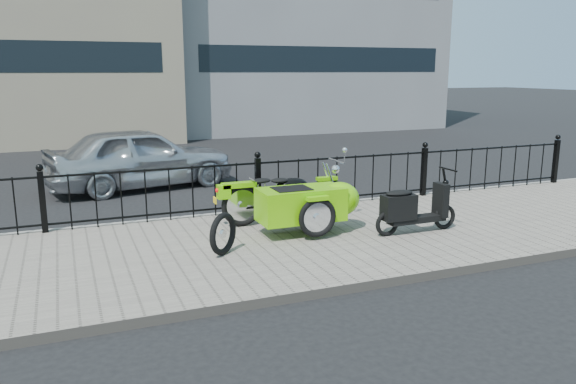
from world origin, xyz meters
name	(u,v)px	position (x,y,z in m)	size (l,w,h in m)	color
ground	(285,238)	(0.00, 0.00, 0.00)	(120.00, 120.00, 0.00)	black
sidewalk	(298,243)	(0.00, -0.50, 0.06)	(30.00, 3.80, 0.12)	slate
curb	(256,213)	(0.00, 1.44, 0.06)	(30.00, 0.10, 0.12)	gray
iron_fence	(258,186)	(0.00, 1.30, 0.59)	(14.11, 0.11, 1.08)	black
motorcycle_sidecar	(308,201)	(0.33, -0.13, 0.59)	(2.28, 1.48, 0.98)	black
scooter	(412,209)	(1.75, -0.87, 0.50)	(1.45, 0.42, 0.98)	black
spare_tire	(223,234)	(-1.22, -0.78, 0.42)	(0.59, 0.59, 0.08)	black
sedan_car	(141,157)	(-1.56, 4.75, 0.69)	(1.63, 4.05, 1.38)	silver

